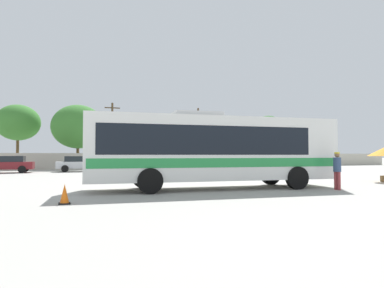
# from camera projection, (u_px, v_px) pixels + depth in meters

# --- Properties ---
(ground_plane) EXTENTS (300.00, 300.00, 0.00)m
(ground_plane) POSITION_uv_depth(u_px,v_px,m) (162.00, 176.00, 24.61)
(ground_plane) COLOR #A3A099
(perimeter_wall) EXTENTS (80.00, 0.30, 1.76)m
(perimeter_wall) POSITION_uv_depth(u_px,v_px,m) (129.00, 161.00, 37.17)
(perimeter_wall) COLOR #B2AD9E
(perimeter_wall) RESTS_ON ground_plane
(coach_bus_white_green) EXTENTS (11.71, 3.78, 3.50)m
(coach_bus_white_green) POSITION_uv_depth(u_px,v_px,m) (212.00, 148.00, 15.09)
(coach_bus_white_green) COLOR white
(coach_bus_white_green) RESTS_ON ground_plane
(attendant_by_bus_door) EXTENTS (0.39, 0.39, 1.69)m
(attendant_by_bus_door) POSITION_uv_depth(u_px,v_px,m) (337.00, 168.00, 14.63)
(attendant_by_bus_door) COLOR #99383D
(attendant_by_bus_door) RESTS_ON ground_plane
(parked_car_leftmost_maroon) EXTENTS (4.29, 2.09, 1.48)m
(parked_car_leftmost_maroon) POSITION_uv_depth(u_px,v_px,m) (8.00, 164.00, 28.49)
(parked_car_leftmost_maroon) COLOR maroon
(parked_car_leftmost_maroon) RESTS_ON ground_plane
(parked_car_second_silver) EXTENTS (4.19, 2.00, 1.45)m
(parked_car_second_silver) POSITION_uv_depth(u_px,v_px,m) (79.00, 163.00, 30.76)
(parked_car_second_silver) COLOR #B7BABF
(parked_car_second_silver) RESTS_ON ground_plane
(utility_pole_near) EXTENTS (1.80, 0.25, 7.81)m
(utility_pole_near) POSITION_uv_depth(u_px,v_px,m) (112.00, 134.00, 38.97)
(utility_pole_near) COLOR #4C3823
(utility_pole_near) RESTS_ON ground_plane
(utility_pole_far) EXTENTS (1.78, 0.51, 7.74)m
(utility_pole_far) POSITION_uv_depth(u_px,v_px,m) (198.00, 136.00, 42.93)
(utility_pole_far) COLOR #4C3823
(utility_pole_far) RESTS_ON ground_plane
(roadside_tree_left) EXTENTS (4.98, 4.98, 7.51)m
(roadside_tree_left) POSITION_uv_depth(u_px,v_px,m) (18.00, 123.00, 38.50)
(roadside_tree_left) COLOR brown
(roadside_tree_left) RESTS_ON ground_plane
(roadside_tree_midleft) EXTENTS (5.96, 5.96, 7.38)m
(roadside_tree_midleft) POSITION_uv_depth(u_px,v_px,m) (78.00, 127.00, 37.93)
(roadside_tree_midleft) COLOR brown
(roadside_tree_midleft) RESTS_ON ground_plane
(roadside_tree_midright) EXTENTS (5.00, 5.00, 7.02)m
(roadside_tree_midright) POSITION_uv_depth(u_px,v_px,m) (219.00, 131.00, 44.70)
(roadside_tree_midright) COLOR brown
(roadside_tree_midright) RESTS_ON ground_plane
(roadside_tree_right) EXTENTS (4.74, 4.74, 7.19)m
(roadside_tree_right) POSITION_uv_depth(u_px,v_px,m) (268.00, 130.00, 46.82)
(roadside_tree_right) COLOR brown
(roadside_tree_right) RESTS_ON ground_plane
(traffic_cone_on_apron) EXTENTS (0.36, 0.36, 0.64)m
(traffic_cone_on_apron) POSITION_uv_depth(u_px,v_px,m) (65.00, 194.00, 10.38)
(traffic_cone_on_apron) COLOR black
(traffic_cone_on_apron) RESTS_ON ground_plane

